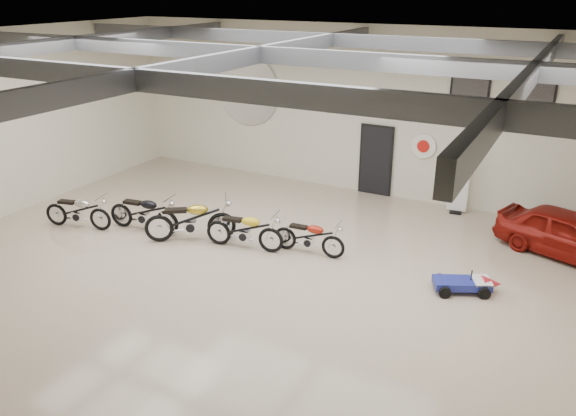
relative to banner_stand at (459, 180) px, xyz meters
The scene contains 18 objects.
floor 6.38m from the banner_stand, 119.28° to the right, with size 16.00×12.00×0.01m, color tan.
ceiling 7.47m from the banner_stand, 119.28° to the right, with size 16.00×12.00×0.01m, color slate.
back_wall 3.47m from the banner_stand, behind, with size 16.00×0.02×5.00m, color beige.
left_wall 12.47m from the banner_stand, 153.61° to the right, with size 0.02×12.00×5.00m, color beige.
ceiling_beams 7.34m from the banner_stand, 119.28° to the right, with size 15.80×11.80×0.32m, color #53555A, non-canonical shape.
door 2.62m from the banner_stand, behind, with size 0.92×0.08×2.10m, color black.
logo_plaque 7.33m from the banner_stand, behind, with size 2.30×0.06×1.16m, color silver, non-canonical shape.
poster_left 2.16m from the banner_stand, 100.36° to the left, with size 1.05×0.08×1.35m, color black, non-canonical shape.
poster_mid 2.64m from the banner_stand, 16.88° to the left, with size 1.05×0.08×1.35m, color black, non-canonical shape.
oil_sign 1.45m from the banner_stand, 159.19° to the left, with size 0.72×0.10×0.72m, color white, non-canonical shape.
banner_stand is the anchor object (origin of this frame).
motorcycle_silver 10.35m from the banner_stand, 146.53° to the right, with size 1.88×0.58×0.98m, color silver, non-canonical shape.
motorcycle_black 8.60m from the banner_stand, 144.19° to the right, with size 2.01×0.62×1.04m, color silver, non-canonical shape.
motorcycle_gold 7.42m from the banner_stand, 138.04° to the right, with size 2.22×0.69×1.15m, color silver, non-canonical shape.
motorcycle_yellow 6.24m from the banner_stand, 130.81° to the right, with size 1.96×0.61×1.02m, color silver, non-canonical shape.
motorcycle_red 4.98m from the banner_stand, 121.11° to the right, with size 1.76×0.55×0.92m, color silver, non-canonical shape.
go_kart 4.52m from the banner_stand, 74.62° to the right, with size 1.43×0.64×0.52m, color navy, non-canonical shape.
vintage_car 3.31m from the banner_stand, 27.22° to the right, with size 3.32×1.34×1.13m, color maroon.
Camera 1 is at (5.77, -9.69, 6.02)m, focal length 35.00 mm.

